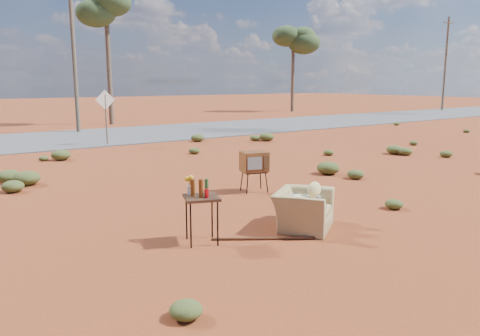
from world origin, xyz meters
TOP-DOWN VIEW (x-y plane):
  - ground at (0.00, 0.00)m, footprint 140.00×140.00m
  - highway at (0.00, 15.00)m, footprint 140.00×7.00m
  - armchair at (0.54, -0.45)m, footprint 1.32×1.31m
  - tv_unit at (1.45, 2.18)m, footprint 0.68×0.60m
  - side_table at (-1.34, -0.07)m, footprint 0.67×0.67m
  - rusty_bar at (-0.45, -0.59)m, footprint 1.42×0.97m
  - road_sign at (1.50, 12.00)m, footprint 0.78×0.06m
  - eucalyptus_center at (5.00, 21.00)m, footprint 3.20×3.20m
  - eucalyptus_right at (22.00, 24.00)m, footprint 3.20×3.20m
  - utility_pole_center at (2.00, 17.50)m, footprint 1.40×0.20m
  - utility_pole_east at (34.00, 17.50)m, footprint 1.40×0.20m
  - scrub_patch at (-0.82, 4.41)m, footprint 17.49×8.07m

SIDE VIEW (x-z plane):
  - ground at x=0.00m, z-range 0.00..0.00m
  - highway at x=0.00m, z-range 0.00..0.04m
  - rusty_bar at x=-0.45m, z-range 0.00..0.04m
  - scrub_patch at x=-0.82m, z-range -0.03..0.30m
  - armchair at x=0.54m, z-range -0.03..0.87m
  - tv_unit at x=1.45m, z-range 0.23..1.16m
  - side_table at x=-1.34m, z-range 0.25..1.30m
  - road_sign at x=1.50m, z-range 0.41..2.60m
  - utility_pole_center at x=2.00m, z-range 0.15..8.15m
  - utility_pole_east at x=34.00m, z-range 0.15..8.15m
  - eucalyptus_right at x=22.00m, z-range 2.39..9.49m
  - eucalyptus_center at x=5.00m, z-range 2.63..10.23m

